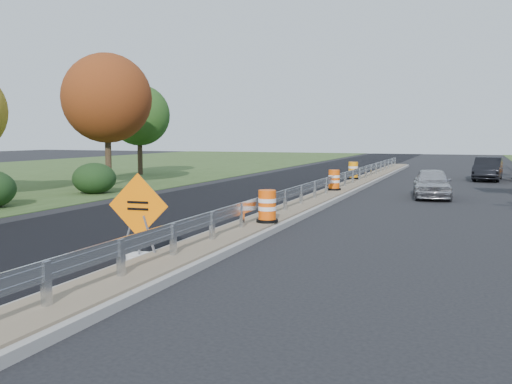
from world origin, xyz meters
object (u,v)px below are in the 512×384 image
(barrel_median_near, at_px, (267,207))
(barrel_median_mid, at_px, (334,180))
(caution_sign, at_px, (139,239))
(barrel_median_far, at_px, (353,171))
(car_silver, at_px, (432,183))
(car_dark_mid, at_px, (488,169))

(barrel_median_near, height_order, barrel_median_mid, barrel_median_near)
(barrel_median_near, distance_m, barrel_median_mid, 10.55)
(caution_sign, relative_size, barrel_median_far, 1.98)
(barrel_median_mid, distance_m, car_silver, 4.46)
(caution_sign, bearing_deg, car_silver, 66.99)
(barrel_median_near, xyz_separation_m, car_dark_mid, (6.66, 22.36, 0.03))
(barrel_median_far, xyz_separation_m, car_silver, (4.95, -6.83, -0.04))
(barrel_median_near, relative_size, car_silver, 0.25)
(barrel_median_far, relative_size, car_dark_mid, 0.23)
(caution_sign, bearing_deg, car_dark_mid, 69.31)
(barrel_median_near, height_order, car_silver, car_silver)
(car_silver, bearing_deg, car_dark_mid, 70.59)
(caution_sign, distance_m, car_silver, 16.83)
(barrel_median_mid, bearing_deg, barrel_median_near, -87.87)
(barrel_median_near, xyz_separation_m, car_silver, (4.06, 10.85, -0.02))
(car_silver, relative_size, car_dark_mid, 0.90)
(barrel_median_mid, height_order, car_dark_mid, car_dark_mid)
(barrel_median_far, bearing_deg, car_silver, -54.08)
(barrel_median_near, xyz_separation_m, barrel_median_far, (-0.89, 17.68, 0.02))
(car_silver, height_order, car_dark_mid, car_dark_mid)
(barrel_median_near, relative_size, car_dark_mid, 0.22)
(caution_sign, height_order, barrel_median_near, caution_sign)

